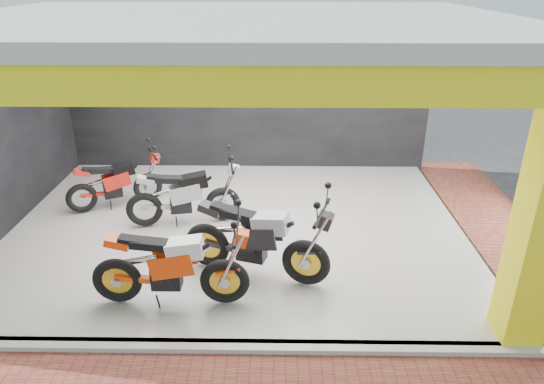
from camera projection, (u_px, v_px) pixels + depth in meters
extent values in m
plane|color=#2D2D30|center=(226.00, 300.00, 6.93)|extent=(80.00, 80.00, 0.00)
cube|color=silver|center=(237.00, 229.00, 8.73)|extent=(8.00, 6.00, 0.10)
cube|color=beige|center=(230.00, 21.00, 7.26)|extent=(8.40, 6.40, 0.20)
cube|color=black|center=(246.00, 96.00, 10.85)|extent=(8.20, 0.20, 3.50)
cube|color=#FFF015|center=(544.00, 217.00, 5.47)|extent=(0.50, 0.50, 3.50)
cube|color=#FFF015|center=(202.00, 83.00, 4.66)|extent=(8.40, 0.30, 0.40)
cube|color=#FFF015|center=(494.00, 43.00, 7.33)|extent=(0.30, 6.40, 0.40)
cube|color=silver|center=(217.00, 347.00, 5.98)|extent=(8.00, 0.20, 0.10)
cube|color=brown|center=(504.00, 233.00, 8.68)|extent=(1.40, 7.00, 0.03)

